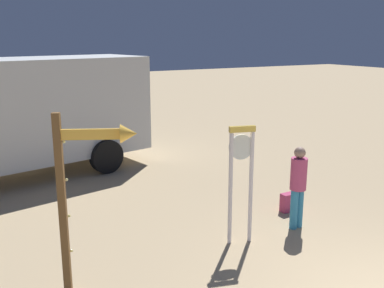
% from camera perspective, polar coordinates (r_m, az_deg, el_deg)
% --- Properties ---
extents(standing_clock, '(0.46, 0.20, 2.09)m').
position_cam_1_polar(standing_clock, '(7.61, 6.32, -3.53)').
color(standing_clock, silver).
rests_on(standing_clock, ground_plane).
extents(arrow_sign, '(1.05, 0.62, 2.59)m').
position_cam_1_polar(arrow_sign, '(6.08, -13.46, -3.96)').
color(arrow_sign, brown).
rests_on(arrow_sign, ground_plane).
extents(person_near_clock, '(0.30, 0.30, 1.58)m').
position_cam_1_polar(person_near_clock, '(8.49, 13.48, -4.94)').
color(person_near_clock, teal).
rests_on(person_near_clock, ground_plane).
extents(backpack, '(0.30, 0.22, 0.39)m').
position_cam_1_polar(backpack, '(9.47, 12.20, -7.36)').
color(backpack, '#B83A60').
rests_on(backpack, ground_plane).
extents(box_truck_near, '(7.00, 3.52, 3.01)m').
position_cam_1_polar(box_truck_near, '(12.02, -20.47, 3.74)').
color(box_truck_near, silver).
rests_on(box_truck_near, ground_plane).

